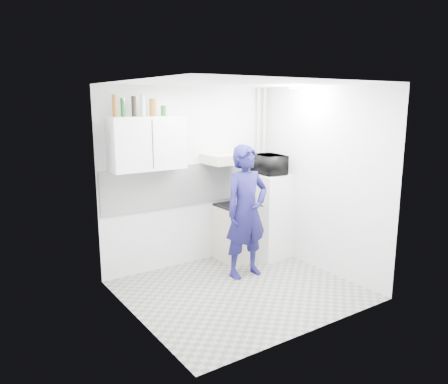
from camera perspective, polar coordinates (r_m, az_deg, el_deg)
floor at (r=5.78m, az=2.15°, el=-12.67°), size 2.80×2.80×0.00m
ceiling at (r=5.27m, az=2.38°, el=14.03°), size 2.80×2.80×0.00m
wall_back at (r=6.41m, az=-4.36°, el=1.92°), size 2.80×0.00×2.80m
wall_left at (r=4.70m, az=-11.64°, el=-1.89°), size 0.00×2.60×2.60m
wall_right at (r=6.29m, az=12.60°, el=1.49°), size 0.00×2.60×2.60m
person at (r=5.97m, az=2.93°, el=-2.58°), size 0.67×0.44×1.83m
stove at (r=6.73m, az=1.42°, el=-5.31°), size 0.52×0.52×0.83m
fridge at (r=6.78m, az=5.83°, el=-3.12°), size 0.60×0.60×1.31m
stove_top at (r=6.62m, az=1.44°, el=-1.75°), size 0.50×0.50×0.03m
saucepan at (r=6.67m, az=1.78°, el=-1.09°), size 0.17×0.17×0.10m
microwave at (r=6.62m, az=5.98°, el=3.61°), size 0.57×0.42×0.29m
bottle_a at (r=5.67m, az=-14.07°, el=10.87°), size 0.06×0.06×0.27m
bottle_b at (r=5.70m, az=-13.06°, el=10.71°), size 0.06×0.06×0.23m
bottle_c at (r=5.76m, az=-11.69°, el=10.91°), size 0.06×0.06×0.26m
bottle_d at (r=5.81m, az=-10.55°, el=11.05°), size 0.06×0.06×0.28m
canister_a at (r=5.86m, az=-9.27°, el=10.85°), size 0.09×0.09×0.23m
canister_b at (r=5.93m, az=-7.90°, el=10.47°), size 0.07×0.07×0.14m
upper_cabinet at (r=5.85m, az=-10.02°, el=6.27°), size 1.00×0.35×0.70m
range_hood at (r=6.39m, az=0.23°, el=4.38°), size 0.60×0.50×0.14m
backsplash at (r=6.41m, az=-4.28°, el=1.03°), size 2.74×0.03×0.60m
pipe_a at (r=7.07m, az=5.16°, el=2.83°), size 0.05×0.05×2.60m
pipe_b at (r=7.00m, az=4.39°, el=2.75°), size 0.04×0.04×2.60m
ceiling_spot_fixture at (r=6.06m, az=9.06°, el=13.31°), size 0.10×0.10×0.02m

